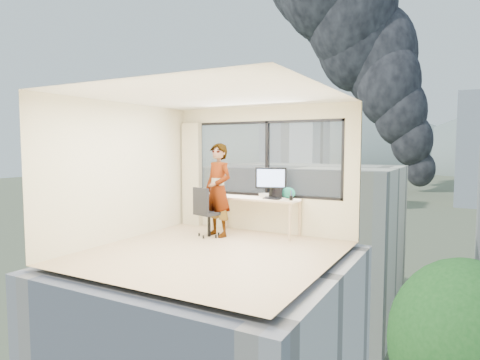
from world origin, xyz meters
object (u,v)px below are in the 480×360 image
Objects in this scene: chair at (209,211)px; handbag at (288,193)px; desk at (256,216)px; person at (218,190)px; game_console at (268,195)px; monitor at (271,182)px; laptop at (272,194)px.

chair is 3.49× the size of handbag.
desk is 0.94m from person.
person is 6.21× the size of game_console.
desk is 1.80× the size of chair.
person is 1.06m from monitor.
monitor is (1.00, 0.74, 0.56)m from chair.
laptop is (0.08, -0.11, -0.21)m from monitor.
handbag is at bearing 47.31° from person.
laptop is at bearing -37.70° from game_console.
game_console is at bearing 58.79° from desk.
person is 1.07m from game_console.
desk is 0.51m from game_console.
person reaches higher than desk.
chair is at bearing -114.12° from person.
game_console is 1.03× the size of handbag.
chair is (-0.70, -0.65, 0.13)m from desk.
chair is 3.38× the size of game_console.
handbag is (1.21, 0.68, -0.06)m from person.
chair is at bearing -145.66° from handbag.
monitor is at bearing 53.78° from chair.
monitor is 0.25m from laptop.
person is 5.58× the size of laptop.
chair reaches higher than handbag.
monitor is 2.16× the size of handbag.
person is (0.13, 0.14, 0.42)m from chair.
handbag is (1.34, 0.82, 0.36)m from chair.
monitor is (0.87, 0.60, 0.14)m from person.
handbag is at bearing 48.79° from chair.
chair reaches higher than game_console.
game_console is (0.73, 0.77, -0.13)m from person.
laptop is at bearing -139.99° from handbag.
desk is 0.97m from chair.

